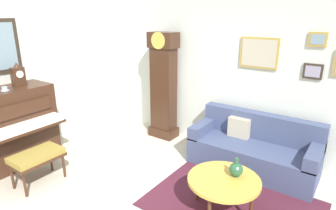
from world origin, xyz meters
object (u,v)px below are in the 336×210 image
at_px(piano_bench, 37,157).
at_px(green_jug, 236,169).
at_px(teacup, 5,89).
at_px(grandfather_clock, 164,89).
at_px(piano, 7,129).
at_px(couch, 253,149).
at_px(coffee_table, 224,181).
at_px(mantel_clock, 18,76).

distance_m(piano_bench, green_jug, 2.74).
bearing_deg(teacup, grandfather_clock, 62.04).
bearing_deg(grandfather_clock, teacup, -117.96).
distance_m(piano_bench, teacup, 1.14).
bearing_deg(piano, piano_bench, -2.34).
height_order(couch, coffee_table, couch).
height_order(coffee_table, teacup, teacup).
xyz_separation_m(grandfather_clock, mantel_clock, (-1.30, -2.04, 0.46)).
height_order(grandfather_clock, mantel_clock, grandfather_clock).
xyz_separation_m(couch, green_jug, (0.15, -1.10, 0.22)).
height_order(piano, grandfather_clock, grandfather_clock).
xyz_separation_m(piano_bench, green_jug, (2.51, 1.11, 0.13)).
bearing_deg(piano, coffee_table, 15.94).
distance_m(mantel_clock, green_jug, 3.52).
height_order(grandfather_clock, green_jug, grandfather_clock).
height_order(piano_bench, grandfather_clock, grandfather_clock).
height_order(piano, teacup, teacup).
bearing_deg(couch, piano_bench, -136.90).
bearing_deg(coffee_table, piano, -164.06).
relative_size(piano_bench, mantel_clock, 1.84).
height_order(piano, couch, piano).
relative_size(piano, coffee_table, 1.64).
bearing_deg(piano, mantel_clock, 89.47).
bearing_deg(green_jug, grandfather_clock, 147.74).
xyz_separation_m(mantel_clock, teacup, (0.08, -0.27, -0.15)).
distance_m(piano, piano_bench, 0.85).
height_order(piano, coffee_table, piano).
height_order(piano_bench, coffee_table, piano_bench).
bearing_deg(teacup, piano_bench, -5.66).
xyz_separation_m(grandfather_clock, teacup, (-1.23, -2.31, 0.31)).
bearing_deg(teacup, piano, -153.19).
xyz_separation_m(couch, coffee_table, (0.06, -1.25, 0.10)).
distance_m(grandfather_clock, coffee_table, 2.47).
bearing_deg(coffee_table, grandfather_clock, 143.69).
distance_m(coffee_table, green_jug, 0.21).
distance_m(grandfather_clock, teacup, 2.63).
bearing_deg(piano, green_jug, 17.88).
relative_size(piano, green_jug, 6.00).
distance_m(grandfather_clock, green_jug, 2.43).
xyz_separation_m(grandfather_clock, green_jug, (2.02, -1.28, -0.43)).
bearing_deg(mantel_clock, grandfather_clock, 57.50).
relative_size(grandfather_clock, coffee_table, 2.31).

